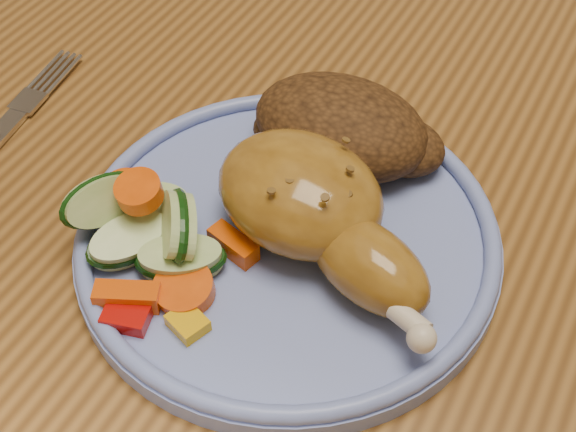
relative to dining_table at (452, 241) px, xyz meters
The scene contains 6 objects.
dining_table is the anchor object (origin of this frame).
plate 0.17m from the dining_table, 119.25° to the right, with size 0.24×0.24×0.01m, color #6E81CB.
plate_rim 0.17m from the dining_table, 119.25° to the right, with size 0.24×0.24×0.01m, color #6E81CB.
chicken_leg 0.18m from the dining_table, 114.11° to the right, with size 0.16×0.11×0.05m.
rice_pilaf 0.14m from the dining_table, 146.64° to the right, with size 0.12×0.08×0.05m.
vegetable_pile 0.24m from the dining_table, 128.04° to the right, with size 0.11×0.11×0.05m.
Camera 1 is at (0.07, -0.38, 1.10)m, focal length 50.00 mm.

